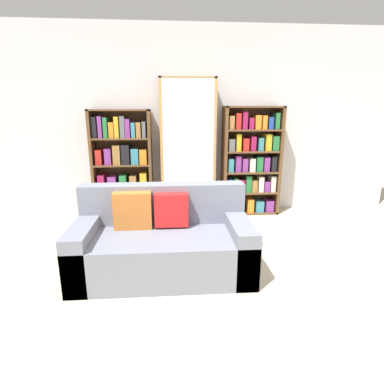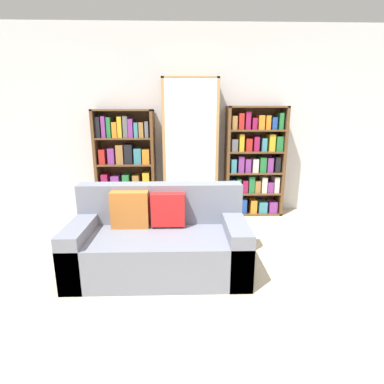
{
  "view_description": "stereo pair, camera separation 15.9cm",
  "coord_description": "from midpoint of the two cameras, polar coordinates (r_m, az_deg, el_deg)",
  "views": [
    {
      "loc": [
        -0.4,
        -2.19,
        1.49
      ],
      "look_at": [
        -0.14,
        1.28,
        0.57
      ],
      "focal_mm": 28.0,
      "sensor_mm": 36.0,
      "label": 1
    },
    {
      "loc": [
        -0.24,
        -2.2,
        1.49
      ],
      "look_at": [
        -0.14,
        1.28,
        0.57
      ],
      "focal_mm": 28.0,
      "sensor_mm": 36.0,
      "label": 2
    }
  ],
  "objects": [
    {
      "name": "ground_plane",
      "position": [
        2.67,
        3.59,
        -19.07
      ],
      "size": [
        16.0,
        16.0,
        0.0
      ],
      "primitive_type": "plane",
      "color": "beige"
    },
    {
      "name": "wall_back",
      "position": [
        4.57,
        -0.21,
        13.08
      ],
      "size": [
        6.11,
        0.06,
        2.7
      ],
      "color": "silver",
      "rests_on": "ground"
    },
    {
      "name": "couch",
      "position": [
        2.93,
        -7.12,
        -9.5
      ],
      "size": [
        1.64,
        0.81,
        0.8
      ],
      "color": "slate",
      "rests_on": "ground"
    },
    {
      "name": "bookshelf_left",
      "position": [
        4.48,
        -14.12,
        4.87
      ],
      "size": [
        0.85,
        0.32,
        1.54
      ],
      "color": "brown",
      "rests_on": "ground"
    },
    {
      "name": "display_cabinet",
      "position": [
        4.37,
        -1.89,
        7.99
      ],
      "size": [
        0.78,
        0.36,
        1.95
      ],
      "color": "#AD7F4C",
      "rests_on": "ground"
    },
    {
      "name": "bookshelf_right",
      "position": [
        4.55,
        10.16,
        5.49
      ],
      "size": [
        0.85,
        0.32,
        1.58
      ],
      "color": "brown",
      "rests_on": "ground"
    },
    {
      "name": "wine_bottle",
      "position": [
        3.96,
        6.07,
        -5.09
      ],
      "size": [
        0.08,
        0.08,
        0.36
      ],
      "color": "black",
      "rests_on": "ground"
    }
  ]
}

